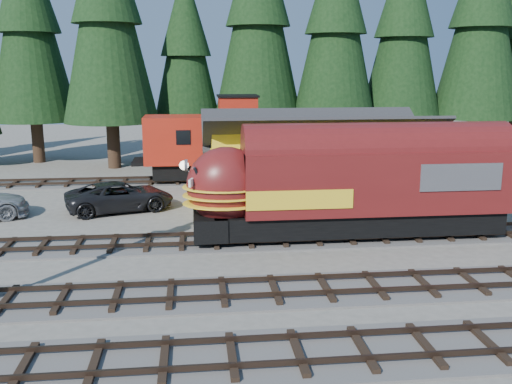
{
  "coord_description": "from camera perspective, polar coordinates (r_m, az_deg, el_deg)",
  "views": [
    {
      "loc": [
        -6.89,
        -20.45,
        7.71
      ],
      "look_at": [
        -4.19,
        4.0,
        2.29
      ],
      "focal_mm": 40.0,
      "sensor_mm": 36.0,
      "label": 1
    }
  ],
  "objects": [
    {
      "name": "conifer_backdrop",
      "position": [
        47.31,
        11.02,
        15.82
      ],
      "size": [
        80.31,
        23.39,
        17.39
      ],
      "color": "black",
      "rests_on": "ground"
    },
    {
      "name": "ground",
      "position": [
        22.91,
        11.69,
        -7.51
      ],
      "size": [
        120.0,
        120.0,
        0.0
      ],
      "primitive_type": "plane",
      "color": "#6B665B",
      "rests_on": "ground"
    },
    {
      "name": "track_spur",
      "position": [
        39.32,
        -10.73,
        0.99
      ],
      "size": [
        32.0,
        3.2,
        0.33
      ],
      "color": "#4C4947",
      "rests_on": "ground"
    },
    {
      "name": "depot",
      "position": [
        32.06,
        6.18,
        3.84
      ],
      "size": [
        12.8,
        7.0,
        5.3
      ],
      "color": "yellow",
      "rests_on": "ground"
    },
    {
      "name": "locomotive",
      "position": [
        25.87,
        8.52,
        0.36
      ],
      "size": [
        14.69,
        2.92,
        3.99
      ],
      "color": "black",
      "rests_on": "ground"
    },
    {
      "name": "caboose",
      "position": [
        38.83,
        -3.28,
        4.95
      ],
      "size": [
        10.42,
        3.02,
        5.42
      ],
      "color": "black",
      "rests_on": "ground"
    },
    {
      "name": "pickup_truck_a",
      "position": [
        31.9,
        -13.44,
        -0.43
      ],
      "size": [
        6.28,
        4.26,
        1.6
      ],
      "primitive_type": "imported",
      "rotation": [
        0.0,
        0.0,
        1.88
      ],
      "color": "black",
      "rests_on": "ground"
    }
  ]
}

